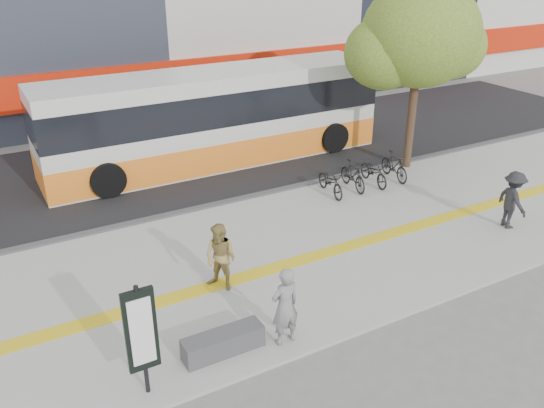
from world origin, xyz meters
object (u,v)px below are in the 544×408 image
seated_woman (285,306)px  pedestrian_tan (221,257)px  street_tree (417,36)px  bus (216,120)px  bench (223,343)px  signboard (141,332)px  pedestrian_dark (512,200)px

seated_woman → pedestrian_tan: (-0.29, 2.35, -0.04)m
street_tree → bus: (-5.56, 3.68, -2.94)m
seated_woman → bench: bearing=-18.4°
seated_woman → street_tree: bearing=-148.1°
signboard → street_tree: bearing=29.1°
street_tree → seated_woman: bearing=-143.7°
signboard → seated_woman: signboard is taller
signboard → pedestrian_dark: bearing=6.7°
seated_woman → pedestrian_tan: size_ratio=1.05×
signboard → pedestrian_dark: signboard is taller
pedestrian_tan → pedestrian_dark: 8.29m
seated_woman → pedestrian_tan: seated_woman is taller
pedestrian_dark → seated_woman: bearing=111.8°
bench → pedestrian_tan: 2.31m
signboard → seated_woman: 2.83m
bus → pedestrian_dark: size_ratio=7.45×
seated_woman → pedestrian_dark: (7.93, 1.25, -0.03)m
signboard → pedestrian_tan: signboard is taller
bench → signboard: bearing=-169.2°
pedestrian_dark → street_tree: bearing=5.4°
street_tree → pedestrian_dark: 6.26m
signboard → pedestrian_dark: size_ratio=1.35×
signboard → bus: 11.58m
bench → pedestrian_dark: bearing=6.0°
street_tree → bus: street_tree is taller
street_tree → seated_woman: 11.25m
street_tree → pedestrian_dark: bearing=-97.5°
bench → street_tree: bearing=31.6°
seated_woman → pedestrian_tan: bearing=-87.4°
bus → pedestrian_dark: (4.90, -8.74, -0.68)m
street_tree → pedestrian_dark: street_tree is taller
pedestrian_tan → signboard: bearing=-79.8°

